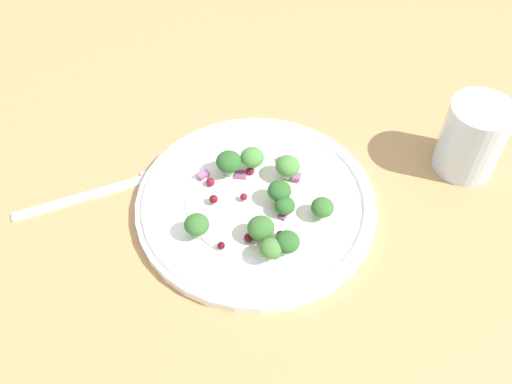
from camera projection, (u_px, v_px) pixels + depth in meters
ground_plane at (274, 195)px, 67.10cm from camera, size 180.00×180.00×2.00cm
plate at (256, 202)px, 64.03cm from camera, size 26.96×26.96×1.70cm
dressing_pool at (256, 200)px, 63.69cm from camera, size 15.64×15.64×0.20cm
broccoli_floret_0 at (287, 242)px, 57.51cm from camera, size 2.58×2.58×2.61cm
broccoli_floret_1 at (322, 208)px, 60.94cm from camera, size 2.49×2.49×2.52cm
broccoli_floret_2 at (279, 191)px, 62.03cm from camera, size 2.59×2.59×2.62cm
broccoli_floret_3 at (229, 162)px, 64.53cm from camera, size 2.92×2.92×2.96cm
broccoli_floret_4 at (252, 158)px, 64.95cm from camera, size 2.70×2.70×2.74cm
broccoli_floret_5 at (285, 206)px, 61.50cm from camera, size 2.26×2.26×2.29cm
broccoli_floret_6 at (197, 225)px, 59.39cm from camera, size 2.66×2.66×2.69cm
broccoli_floret_7 at (289, 169)px, 63.96cm from camera, size 2.79×2.79×2.82cm
broccoli_floret_8 at (261, 228)px, 59.02cm from camera, size 2.85×2.85×2.89cm
broccoli_floret_9 at (271, 249)px, 57.17cm from camera, size 2.35×2.35×2.38cm
cranberry_0 at (280, 234)px, 59.75cm from camera, size 0.86×0.86×0.86cm
cranberry_1 at (248, 238)px, 59.74cm from camera, size 0.95×0.95×0.95cm
cranberry_2 at (213, 199)px, 62.67cm from camera, size 0.96×0.96×0.96cm
cranberry_3 at (250, 171)px, 65.89cm from camera, size 0.98×0.98×0.98cm
cranberry_4 at (210, 182)px, 64.63cm from camera, size 1.00×1.00×1.00cm
cranberry_5 at (221, 245)px, 59.14cm from camera, size 0.80×0.80×0.80cm
cranberry_6 at (244, 197)px, 63.07cm from camera, size 0.81×0.81×0.81cm
onion_bit_0 at (240, 175)px, 65.85cm from camera, size 1.77×1.80×0.31cm
onion_bit_1 at (284, 215)px, 62.07cm from camera, size 1.46×1.60×0.42cm
onion_bit_2 at (284, 161)px, 66.95cm from camera, size 1.50×1.62×0.33cm
onion_bit_3 at (203, 174)px, 65.42cm from camera, size 1.42×1.56×0.39cm
onion_bit_4 at (276, 245)px, 59.48cm from camera, size 1.26×1.34×0.32cm
onion_bit_5 at (297, 177)px, 64.98cm from camera, size 1.34×1.32×0.57cm
fork at (105, 190)px, 65.96cm from camera, size 2.75×18.67×0.50cm
water_glass at (472, 138)px, 65.36cm from camera, size 7.20×7.20×9.11cm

